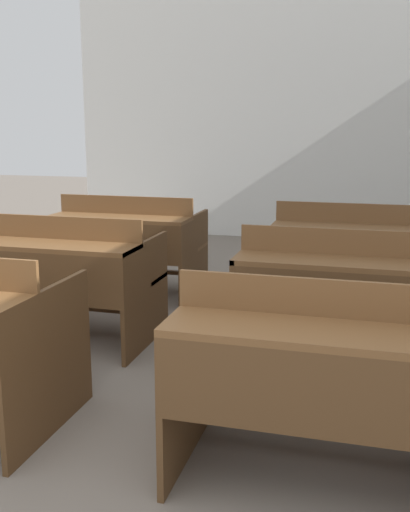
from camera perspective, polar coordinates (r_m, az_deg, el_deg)
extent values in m
cube|color=silver|center=(7.91, 9.13, 12.98)|extent=(6.03, 0.06, 3.16)
cube|color=#53361D|center=(2.99, -14.61, -9.76)|extent=(0.03, 0.81, 0.72)
cube|color=#54371E|center=(2.73, -1.48, -11.52)|extent=(0.03, 0.81, 0.72)
cube|color=brown|center=(2.28, 11.19, -7.25)|extent=(1.21, 0.34, 0.03)
cube|color=#54371E|center=(2.20, 10.67, -12.95)|extent=(1.16, 0.02, 0.32)
cube|color=brown|center=(2.41, 11.58, -3.96)|extent=(1.21, 0.02, 0.15)
cube|color=brown|center=(2.83, 11.69, -9.84)|extent=(1.21, 0.34, 0.03)
cube|color=#54371E|center=(2.94, 11.47, -14.56)|extent=(1.16, 0.04, 0.04)
cube|color=#53371E|center=(4.03, -5.64, -3.62)|extent=(0.03, 0.81, 0.72)
cube|color=brown|center=(4.00, -14.92, 0.98)|extent=(1.21, 0.34, 0.03)
cube|color=#53371E|center=(3.91, -15.94, -2.01)|extent=(1.16, 0.02, 0.32)
cube|color=brown|center=(4.12, -13.89, 2.65)|extent=(1.21, 0.02, 0.15)
cube|color=brown|center=(4.47, -11.70, -1.62)|extent=(1.21, 0.34, 0.03)
cube|color=#53371E|center=(4.53, -11.55, -4.82)|extent=(1.16, 0.04, 0.04)
cube|color=brown|center=(3.84, 3.87, -4.42)|extent=(0.03, 0.81, 0.72)
cube|color=brown|center=(3.46, 12.82, -0.65)|extent=(1.21, 0.34, 0.03)
cube|color=brown|center=(3.35, 12.54, -4.19)|extent=(1.16, 0.02, 0.32)
cube|color=brown|center=(3.59, 13.02, 1.32)|extent=(1.21, 0.02, 0.15)
cube|color=brown|center=(3.98, 12.96, -3.37)|extent=(1.21, 0.34, 0.03)
cube|color=brown|center=(4.06, 12.79, -6.91)|extent=(1.16, 0.04, 0.04)
cube|color=#55381F|center=(5.60, -12.77, 0.61)|extent=(0.03, 0.81, 0.72)
cube|color=#55381F|center=(5.15, -1.04, -0.08)|extent=(0.03, 0.81, 0.72)
cube|color=brown|center=(5.07, -8.26, 3.58)|extent=(1.21, 0.34, 0.03)
cube|color=#55381F|center=(4.96, -8.93, 1.28)|extent=(1.16, 0.02, 0.32)
cube|color=brown|center=(5.20, -7.60, 4.84)|extent=(1.21, 0.02, 0.15)
cube|color=brown|center=(5.55, -6.24, 1.25)|extent=(1.21, 0.34, 0.03)
cube|color=#55381F|center=(5.60, -6.18, -1.36)|extent=(1.16, 0.04, 0.04)
cube|color=brown|center=(5.01, 6.98, -0.51)|extent=(0.03, 0.81, 0.72)
cube|color=brown|center=(4.67, 13.88, 2.60)|extent=(1.21, 0.34, 0.03)
cube|color=brown|center=(4.54, 13.70, 0.07)|extent=(1.16, 0.02, 0.32)
cube|color=brown|center=(4.81, 14.00, 3.98)|extent=(1.21, 0.02, 0.15)
cube|color=brown|center=(5.18, 13.88, 0.18)|extent=(1.21, 0.34, 0.03)
cube|color=brown|center=(5.24, 13.73, -2.61)|extent=(1.16, 0.04, 0.04)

